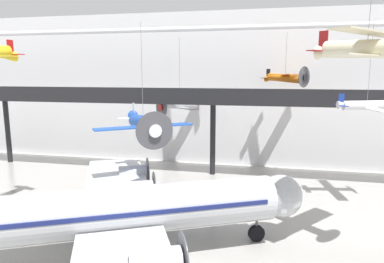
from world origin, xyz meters
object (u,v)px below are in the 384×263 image
suspended_plane_white_twin (367,106)px  airliner_silver_main (105,213)px  suspended_plane_silver_racer (180,105)px  suspended_plane_orange_highwing (285,78)px  suspended_plane_cream_biplane (368,48)px  suspended_plane_blue_trainer (143,122)px

suspended_plane_white_twin → airliner_silver_main: bearing=-151.5°
suspended_plane_silver_racer → suspended_plane_white_twin: (21.24, -9.30, 1.18)m
suspended_plane_silver_racer → suspended_plane_white_twin: suspended_plane_white_twin is taller
suspended_plane_orange_highwing → suspended_plane_white_twin: bearing=-9.2°
airliner_silver_main → suspended_plane_white_twin: bearing=12.2°
suspended_plane_cream_biplane → suspended_plane_orange_highwing: bearing=141.8°
suspended_plane_cream_biplane → airliner_silver_main: bearing=-125.8°
suspended_plane_white_twin → suspended_plane_cream_biplane: size_ratio=1.19×
airliner_silver_main → suspended_plane_white_twin: size_ratio=3.64×
airliner_silver_main → suspended_plane_blue_trainer: size_ratio=2.92×
suspended_plane_white_twin → suspended_plane_orange_highwing: 10.96m
suspended_plane_silver_racer → suspended_plane_orange_highwing: (13.78, -1.69, 3.77)m
suspended_plane_cream_biplane → suspended_plane_blue_trainer: (-18.06, 6.48, -6.39)m
suspended_plane_blue_trainer → suspended_plane_orange_highwing: suspended_plane_orange_highwing is taller
airliner_silver_main → suspended_plane_blue_trainer: (-1.06, 10.88, 4.76)m
suspended_plane_blue_trainer → suspended_plane_cream_biplane: bearing=34.4°
suspended_plane_white_twin → suspended_plane_cream_biplane: suspended_plane_cream_biplane is taller
suspended_plane_white_twin → suspended_plane_blue_trainer: (-21.46, -4.88, -1.60)m
suspended_plane_blue_trainer → airliner_silver_main: bearing=-30.3°
suspended_plane_white_twin → suspended_plane_blue_trainer: size_ratio=0.80×
suspended_plane_white_twin → suspended_plane_blue_trainer: suspended_plane_white_twin is taller
airliner_silver_main → suspended_plane_blue_trainer: suspended_plane_blue_trainer is taller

